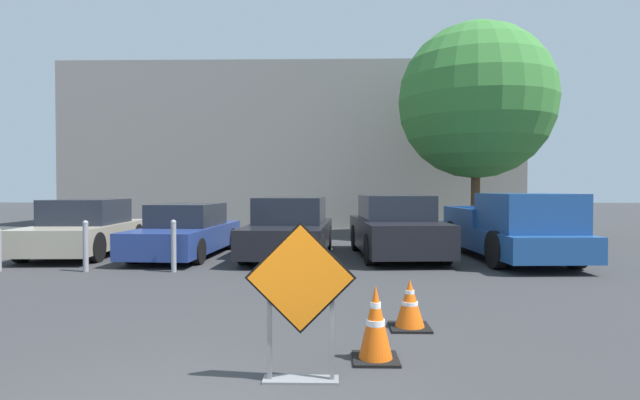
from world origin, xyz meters
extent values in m
plane|color=#333335|center=(0.00, 10.00, 0.00)|extent=(96.00, 96.00, 0.00)
cube|color=black|center=(0.92, 1.06, 0.95)|extent=(1.00, 0.02, 1.00)
cube|color=orange|center=(0.92, 1.04, 0.95)|extent=(0.94, 0.02, 0.94)
cube|color=slate|center=(0.92, 1.10, 0.01)|extent=(0.69, 0.20, 0.02)
cube|color=slate|center=(0.63, 1.10, 0.47)|extent=(0.04, 0.04, 0.95)
cube|color=slate|center=(1.20, 1.10, 0.47)|extent=(0.04, 0.04, 0.95)
cube|color=black|center=(1.64, 1.66, 0.01)|extent=(0.46, 0.46, 0.03)
cone|color=#EA590F|center=(1.64, 1.66, 0.40)|extent=(0.34, 0.34, 0.74)
cylinder|color=white|center=(1.64, 1.66, 0.56)|extent=(0.11, 0.11, 0.07)
cylinder|color=white|center=(1.64, 1.66, 0.38)|extent=(0.19, 0.19, 0.07)
cube|color=black|center=(2.17, 2.83, 0.01)|extent=(0.49, 0.49, 0.03)
cone|color=#EA590F|center=(2.17, 2.83, 0.32)|extent=(0.37, 0.37, 0.59)
cylinder|color=white|center=(2.17, 2.83, 0.45)|extent=(0.11, 0.11, 0.05)
cylinder|color=white|center=(2.17, 2.83, 0.31)|extent=(0.20, 0.20, 0.05)
cube|color=#A39984|center=(-5.26, 9.53, 0.50)|extent=(2.06, 4.40, 0.62)
cube|color=#1E232D|center=(-5.26, 9.64, 1.13)|extent=(1.74, 2.06, 0.64)
cylinder|color=black|center=(-4.34, 8.22, 0.36)|extent=(0.23, 0.72, 0.71)
cylinder|color=black|center=(-6.07, 8.15, 0.36)|extent=(0.23, 0.72, 0.71)
cylinder|color=black|center=(-4.45, 10.90, 0.36)|extent=(0.23, 0.72, 0.71)
cylinder|color=black|center=(-6.18, 10.83, 0.36)|extent=(0.23, 0.72, 0.71)
cube|color=navy|center=(-2.55, 9.43, 0.47)|extent=(1.97, 4.70, 0.60)
cube|color=#1E232D|center=(-2.55, 9.55, 1.06)|extent=(1.62, 2.20, 0.57)
cylinder|color=black|center=(-1.85, 7.96, 0.30)|extent=(0.23, 0.61, 0.60)
cylinder|color=black|center=(-3.42, 8.05, 0.30)|extent=(0.23, 0.61, 0.60)
cylinder|color=black|center=(-1.69, 10.82, 0.30)|extent=(0.23, 0.61, 0.60)
cylinder|color=black|center=(-3.26, 10.91, 0.30)|extent=(0.23, 0.61, 0.60)
cube|color=black|center=(0.15, 9.36, 0.52)|extent=(2.14, 4.77, 0.66)
cube|color=#1E232D|center=(0.16, 9.48, 1.18)|extent=(1.77, 2.24, 0.66)
cylinder|color=black|center=(0.94, 7.86, 0.36)|extent=(0.24, 0.72, 0.71)
cylinder|color=black|center=(-0.80, 7.96, 0.36)|extent=(0.24, 0.72, 0.71)
cylinder|color=black|center=(1.09, 10.76, 0.36)|extent=(0.24, 0.72, 0.71)
cylinder|color=black|center=(-0.64, 10.85, 0.36)|extent=(0.24, 0.72, 0.71)
cube|color=black|center=(2.85, 9.36, 0.57)|extent=(2.19, 4.51, 0.75)
cube|color=#1E232D|center=(2.85, 9.47, 1.25)|extent=(1.80, 2.13, 0.61)
cylinder|color=black|center=(3.81, 8.06, 0.36)|extent=(0.25, 0.72, 0.71)
cylinder|color=black|center=(2.08, 7.95, 0.36)|extent=(0.25, 0.72, 0.71)
cylinder|color=black|center=(3.63, 10.78, 0.36)|extent=(0.25, 0.72, 0.71)
cylinder|color=black|center=(1.89, 10.66, 0.36)|extent=(0.25, 0.72, 0.71)
cube|color=navy|center=(5.56, 9.07, 0.50)|extent=(2.15, 5.30, 0.55)
cube|color=navy|center=(5.62, 7.89, 1.20)|extent=(1.84, 2.17, 0.85)
cube|color=navy|center=(5.44, 11.31, 1.00)|extent=(1.79, 0.19, 0.45)
cube|color=navy|center=(6.40, 10.15, 1.00)|extent=(0.23, 2.51, 0.45)
cube|color=navy|center=(4.61, 10.06, 1.00)|extent=(0.23, 2.51, 0.45)
cylinder|color=black|center=(6.50, 7.55, 0.41)|extent=(0.28, 0.84, 0.83)
cylinder|color=black|center=(4.77, 7.46, 0.41)|extent=(0.28, 0.84, 0.83)
cylinder|color=black|center=(6.34, 10.67, 0.41)|extent=(0.28, 0.84, 0.83)
cylinder|color=black|center=(4.61, 10.59, 0.41)|extent=(0.28, 0.84, 0.83)
cylinder|color=gray|center=(-2.09, 6.92, 0.52)|extent=(0.11, 0.11, 1.03)
sphere|color=gray|center=(-2.09, 6.92, 1.03)|extent=(0.12, 0.12, 0.12)
cylinder|color=gray|center=(-3.94, 6.92, 0.51)|extent=(0.11, 0.11, 1.02)
sphere|color=gray|center=(-3.94, 6.92, 1.02)|extent=(0.12, 0.12, 0.12)
cube|color=gray|center=(-0.60, 20.69, 3.66)|extent=(20.44, 5.00, 7.31)
cylinder|color=#513823|center=(6.32, 14.43, 1.39)|extent=(0.32, 0.32, 2.78)
sphere|color=#387A33|center=(6.32, 14.43, 4.83)|extent=(5.47, 5.47, 5.47)
camera|label=1|loc=(1.19, -3.36, 1.74)|focal=28.00mm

